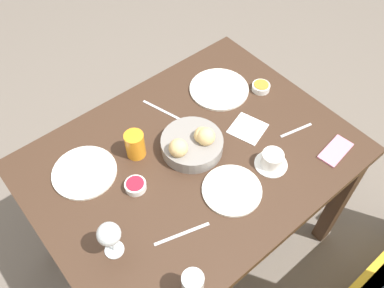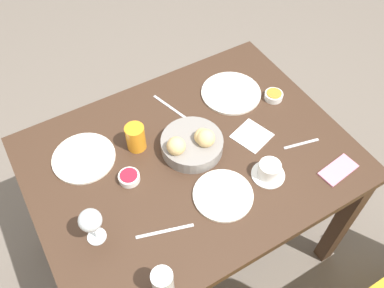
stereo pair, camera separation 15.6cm
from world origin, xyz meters
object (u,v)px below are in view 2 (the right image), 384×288
spoon_coffee (301,144)px  cell_phone (338,170)px  bread_basket (193,143)px  jam_bowl_honey (274,96)px  napkin (252,136)px  juice_glass (136,137)px  wine_glass (90,221)px  jam_bowl_berry (129,177)px  water_tumbler (163,283)px  knife_silver (171,107)px  plate_far_center (223,195)px  fork_silver (165,231)px  plate_near_right (84,158)px  plate_near_left (231,93)px  coffee_cup (269,171)px

spoon_coffee → cell_phone: size_ratio=0.93×
bread_basket → jam_bowl_honey: bearing=-171.7°
spoon_coffee → napkin: napkin is taller
juice_glass → jam_bowl_honey: bearing=174.5°
wine_glass → jam_bowl_honey: (-0.90, -0.22, -0.10)m
jam_bowl_honey → spoon_coffee: (0.06, 0.26, -0.01)m
juice_glass → jam_bowl_berry: (0.09, 0.13, -0.04)m
jam_bowl_berry → napkin: (-0.51, 0.06, -0.01)m
jam_bowl_berry → jam_bowl_honey: same height
juice_glass → water_tumbler: size_ratio=0.96×
wine_glass → knife_silver: 0.64m
spoon_coffee → plate_far_center: bearing=6.0°
jam_bowl_honey → fork_silver: jam_bowl_honey is taller
wine_glass → knife_silver: size_ratio=0.81×
wine_glass → napkin: wine_glass is taller
plate_near_right → water_tumbler: 0.60m
napkin → juice_glass: bearing=-23.9°
bread_basket → plate_far_center: size_ratio=1.10×
plate_near_left → spoon_coffee: bearing=102.7°
water_tumbler → jam_bowl_berry: 0.43m
coffee_cup → napkin: bearing=-107.6°
bread_basket → plate_near_right: 0.42m
coffee_cup → fork_silver: size_ratio=0.65×
spoon_coffee → napkin: bearing=-42.2°
wine_glass → cell_phone: 0.91m
plate_near_left → knife_silver: (0.27, -0.06, -0.00)m
jam_bowl_honey → napkin: 0.24m
plate_near_left → jam_bowl_honey: (-0.14, 0.12, 0.01)m
plate_near_left → coffee_cup: 0.44m
cell_phone → knife_silver: bearing=-57.2°
juice_glass → jam_bowl_honey: juice_glass is taller
spoon_coffee → cell_phone: bearing=102.2°
fork_silver → napkin: size_ratio=1.19×
jam_bowl_honey → wine_glass: bearing=13.6°
juice_glass → spoon_coffee: size_ratio=0.75×
water_tumbler → jam_bowl_honey: water_tumbler is taller
knife_silver → napkin: (-0.21, 0.30, 0.00)m
fork_silver → cell_phone: cell_phone is taller
plate_near_right → jam_bowl_honey: jam_bowl_honey is taller
spoon_coffee → cell_phone: (-0.04, 0.17, 0.00)m
water_tumbler → wine_glass: wine_glass is taller
jam_bowl_berry → spoon_coffee: size_ratio=0.53×
plate_near_right → cell_phone: 0.96m
juice_glass → bread_basket: bearing=145.3°
plate_near_left → water_tumbler: bearing=42.7°
jam_bowl_berry → napkin: bearing=173.4°
wine_glass → fork_silver: 0.25m
water_tumbler → coffee_cup: (-0.53, -0.18, -0.03)m
plate_far_center → cell_phone: size_ratio=1.37×
fork_silver → spoon_coffee: 0.64m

